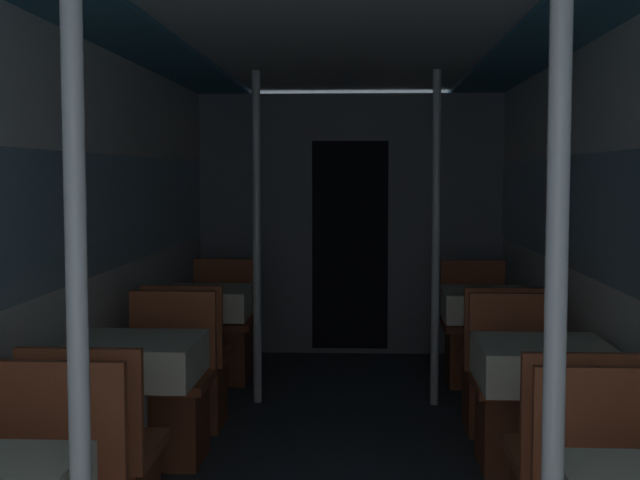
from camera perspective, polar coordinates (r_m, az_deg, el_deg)
The scene contains 18 objects.
wall_left at distance 4.41m, azimuth -15.96°, elevation -1.05°, with size 0.05×8.59×2.19m.
wall_right at distance 4.34m, azimuth 18.59°, elevation -1.20°, with size 0.05×8.59×2.19m.
ceiling_panel at distance 4.22m, azimuth 1.18°, elevation 14.00°, with size 2.60×8.59×0.07m.
bulkhead_far at distance 7.54m, azimuth 1.94°, elevation 0.97°, with size 2.55×0.09×2.19m.
support_pole_left_0 at distance 2.31m, azimuth -15.23°, elevation -6.48°, with size 0.05×0.05×2.19m.
dining_table_left_1 at distance 4.22m, azimuth -11.73°, elevation -7.96°, with size 0.59×0.59×0.76m.
chair_left_far_1 at distance 4.88m, azimuth -9.84°, elevation -10.60°, with size 0.48×0.48×0.88m.
dining_table_left_2 at distance 5.99m, azimuth -7.28°, elevation -4.30°, with size 0.59×0.59×0.76m.
chair_left_near_2 at distance 5.47m, azimuth -8.39°, elevation -8.96°, with size 0.48×0.48×0.88m.
chair_left_far_2 at distance 6.64m, azimuth -6.32°, elevation -6.59°, with size 0.48×0.48×0.88m.
support_pole_left_2 at distance 5.89m, azimuth -4.07°, elevation 0.10°, with size 0.05×0.05×2.19m.
support_pole_right_0 at distance 2.25m, azimuth 14.80°, elevation -6.78°, with size 0.05×0.05×2.19m.
dining_table_right_1 at distance 4.17m, azimuth 14.07°, elevation -8.16°, with size 0.59×0.59×0.76m.
chair_right_far_1 at distance 4.83m, azimuth 12.58°, elevation -10.79°, with size 0.48×0.48×0.88m.
dining_table_right_2 at distance 5.95m, azimuth 10.65°, elevation -4.40°, with size 0.59×0.59×0.76m.
chair_right_near_2 at distance 5.43m, azimuth 11.47°, elevation -9.10°, with size 0.48×0.48×0.88m.
chair_right_far_2 at distance 6.60m, azimuth 9.89°, elevation -6.69°, with size 0.48×0.48×0.88m.
support_pole_right_2 at distance 5.86m, azimuth 7.41°, elevation 0.06°, with size 0.05×0.05×2.19m.
Camera 1 is at (0.13, -1.26, 1.52)m, focal length 50.00 mm.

